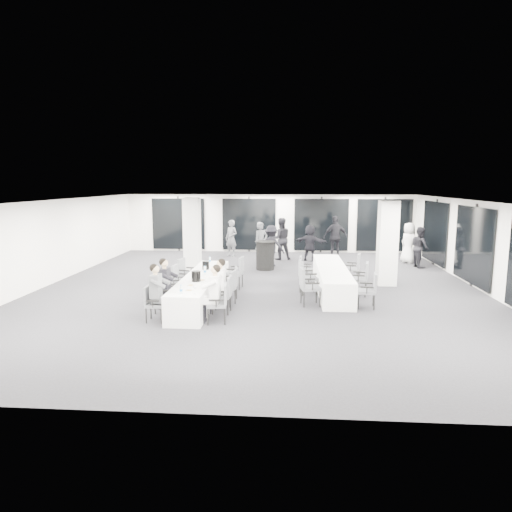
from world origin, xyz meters
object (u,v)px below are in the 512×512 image
(chair_main_right_fourth, at_px, (232,280))
(chair_side_right_far, at_px, (354,267))
(chair_side_right_mid, at_px, (362,277))
(chair_side_left_far, at_px, (304,267))
(standing_guest_c, at_px, (272,243))
(standing_guest_d, at_px, (335,234))
(standing_guest_g, at_px, (231,236))
(chair_main_right_second, at_px, (225,292))
(standing_guest_f, at_px, (310,240))
(chair_side_left_near, at_px, (307,284))
(chair_main_right_far, at_px, (237,271))
(standing_guest_a, at_px, (261,240))
(standing_guest_b, at_px, (281,236))
(chair_main_right_mid, at_px, (228,286))
(ice_bucket_far, at_px, (206,265))
(cocktail_table, at_px, (265,255))
(standing_guest_e, at_px, (409,240))
(ice_bucket_near, at_px, (196,276))
(chair_main_left_fourth, at_px, (179,278))
(chair_main_left_far, at_px, (185,271))
(standing_guest_h, at_px, (420,244))
(banquet_table_side, at_px, (332,278))
(chair_main_left_near, at_px, (152,301))
(chair_main_left_mid, at_px, (171,285))
(chair_main_right_near, at_px, (220,301))
(chair_side_right_near, at_px, (370,288))
(chair_side_left_mid, at_px, (306,275))
(banquet_table_main, at_px, (201,288))
(chair_main_left_second, at_px, (161,291))

(chair_main_right_fourth, distance_m, chair_side_right_far, 4.42)
(chair_side_right_mid, bearing_deg, chair_side_left_far, 55.20)
(standing_guest_c, height_order, standing_guest_d, standing_guest_d)
(standing_guest_c, relative_size, standing_guest_g, 0.99)
(chair_main_right_second, distance_m, standing_guest_f, 8.65)
(chair_main_right_second, xyz_separation_m, standing_guest_c, (0.95, 6.87, 0.39))
(chair_side_left_near, relative_size, standing_guest_d, 0.49)
(chair_main_right_far, xyz_separation_m, standing_guest_a, (0.47, 4.93, 0.39))
(standing_guest_b, relative_size, standing_guest_f, 1.17)
(chair_main_right_mid, relative_size, standing_guest_a, 0.50)
(chair_main_right_far, xyz_separation_m, ice_bucket_far, (-0.88, -0.71, 0.29))
(cocktail_table, bearing_deg, standing_guest_e, 17.85)
(chair_main_right_second, height_order, ice_bucket_near, ice_bucket_near)
(chair_main_left_fourth, relative_size, standing_guest_e, 0.47)
(chair_main_left_far, relative_size, standing_guest_h, 0.51)
(chair_main_right_mid, distance_m, chair_side_right_mid, 4.11)
(banquet_table_side, bearing_deg, standing_guest_d, 83.49)
(chair_main_right_mid, distance_m, standing_guest_e, 9.89)
(chair_main_left_near, height_order, chair_main_right_far, chair_main_right_far)
(standing_guest_d, bearing_deg, ice_bucket_far, 44.42)
(chair_main_right_second, relative_size, chair_side_right_far, 0.94)
(standing_guest_d, bearing_deg, chair_main_right_mid, 53.55)
(chair_main_right_far, distance_m, ice_bucket_near, 2.58)
(chair_main_left_mid, relative_size, standing_guest_e, 0.47)
(chair_main_right_near, distance_m, standing_guest_b, 9.40)
(chair_main_right_near, height_order, chair_main_right_far, chair_main_right_far)
(chair_side_right_far, bearing_deg, chair_main_left_mid, 132.39)
(chair_side_left_far, height_order, ice_bucket_far, ice_bucket_far)
(chair_side_left_far, xyz_separation_m, standing_guest_c, (-1.24, 2.98, 0.43))
(chair_main_left_near, height_order, chair_side_left_near, chair_side_left_near)
(chair_main_right_fourth, relative_size, standing_guest_a, 0.47)
(chair_main_right_second, height_order, chair_side_left_far, chair_main_right_second)
(standing_guest_c, distance_m, standing_guest_d, 3.63)
(chair_main_left_mid, distance_m, ice_bucket_near, 1.07)
(standing_guest_f, bearing_deg, chair_side_right_near, 123.62)
(chair_side_right_near, bearing_deg, chair_main_left_near, 113.32)
(banquet_table_side, height_order, chair_side_right_mid, chair_side_right_mid)
(cocktail_table, xyz_separation_m, chair_main_right_mid, (-0.74, -5.34, -0.01))
(chair_side_left_mid, distance_m, standing_guest_a, 5.82)
(banquet_table_main, distance_m, chair_main_left_mid, 0.87)
(chair_main_right_fourth, bearing_deg, chair_main_right_near, 168.91)
(chair_side_left_far, bearing_deg, chair_main_left_near, -34.58)
(standing_guest_h, distance_m, ice_bucket_near, 10.20)
(standing_guest_a, relative_size, standing_guest_e, 1.01)
(chair_main_right_mid, xyz_separation_m, standing_guest_g, (-0.98, 8.43, 0.39))
(chair_main_right_far, xyz_separation_m, chair_side_left_far, (2.18, 1.10, -0.07))
(cocktail_table, relative_size, chair_side_left_near, 1.07)
(standing_guest_b, bearing_deg, banquet_table_side, 93.54)
(standing_guest_h, bearing_deg, chair_main_left_second, 118.90)
(chair_side_left_far, relative_size, standing_guest_a, 0.46)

